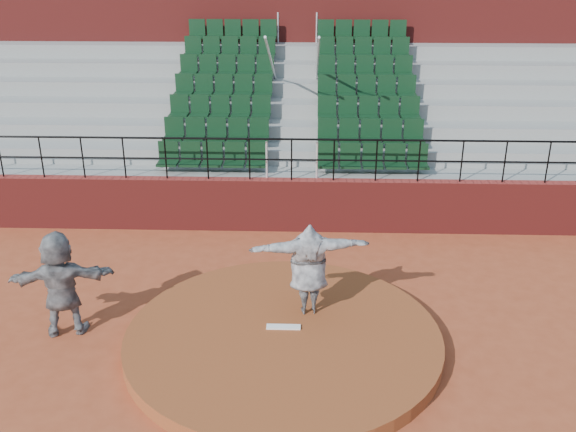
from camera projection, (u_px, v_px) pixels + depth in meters
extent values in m
plane|color=#9F4224|center=(283.00, 344.00, 11.24)|extent=(90.00, 90.00, 0.00)
cylinder|color=brown|center=(283.00, 338.00, 11.19)|extent=(5.50, 5.50, 0.25)
cube|color=white|center=(284.00, 327.00, 11.28)|extent=(0.60, 0.15, 0.03)
cube|color=maroon|center=(291.00, 205.00, 15.60)|extent=(24.00, 0.30, 1.30)
cylinder|color=black|center=(292.00, 139.00, 14.96)|extent=(24.00, 0.05, 0.05)
cylinder|color=black|center=(292.00, 160.00, 15.16)|extent=(24.00, 0.04, 0.04)
cylinder|color=black|center=(0.00, 157.00, 15.37)|extent=(0.04, 0.04, 1.00)
cylinder|color=black|center=(41.00, 157.00, 15.34)|extent=(0.04, 0.04, 1.00)
cylinder|color=black|center=(83.00, 158.00, 15.31)|extent=(0.04, 0.04, 1.00)
cylinder|color=black|center=(124.00, 158.00, 15.28)|extent=(0.04, 0.04, 1.00)
cylinder|color=black|center=(166.00, 158.00, 15.25)|extent=(0.04, 0.04, 1.00)
cylinder|color=black|center=(207.00, 159.00, 15.22)|extent=(0.04, 0.04, 1.00)
cylinder|color=black|center=(249.00, 159.00, 15.19)|extent=(0.04, 0.04, 1.00)
cylinder|color=black|center=(292.00, 160.00, 15.16)|extent=(0.04, 0.04, 1.00)
cylinder|color=black|center=(334.00, 160.00, 15.13)|extent=(0.04, 0.04, 1.00)
cylinder|color=black|center=(376.00, 161.00, 15.09)|extent=(0.04, 0.04, 1.00)
cylinder|color=black|center=(419.00, 161.00, 15.06)|extent=(0.04, 0.04, 1.00)
cylinder|color=black|center=(462.00, 161.00, 15.03)|extent=(0.04, 0.04, 1.00)
cylinder|color=black|center=(505.00, 162.00, 15.00)|extent=(0.04, 0.04, 1.00)
cylinder|color=black|center=(548.00, 162.00, 14.97)|extent=(0.04, 0.04, 1.00)
cube|color=gray|center=(292.00, 196.00, 16.13)|extent=(24.00, 0.85, 1.30)
cube|color=black|center=(212.00, 157.00, 15.81)|extent=(2.75, 0.48, 0.72)
cube|color=black|center=(373.00, 159.00, 15.69)|extent=(2.75, 0.48, 0.72)
cube|color=gray|center=(293.00, 178.00, 16.84)|extent=(24.00, 0.85, 1.70)
cube|color=black|center=(216.00, 132.00, 16.44)|extent=(2.75, 0.48, 0.72)
cube|color=black|center=(371.00, 134.00, 16.32)|extent=(2.75, 0.48, 0.72)
cube|color=gray|center=(294.00, 161.00, 17.54)|extent=(24.00, 0.85, 2.10)
cube|color=black|center=(220.00, 109.00, 17.07)|extent=(2.75, 0.48, 0.72)
cube|color=black|center=(369.00, 110.00, 16.95)|extent=(2.75, 0.48, 0.72)
cube|color=gray|center=(295.00, 145.00, 18.25)|extent=(24.00, 0.85, 2.50)
cube|color=black|center=(223.00, 88.00, 17.70)|extent=(2.75, 0.48, 0.72)
cube|color=black|center=(367.00, 89.00, 17.58)|extent=(2.75, 0.48, 0.72)
cube|color=gray|center=(295.00, 130.00, 18.96)|extent=(24.00, 0.85, 2.90)
cube|color=black|center=(227.00, 68.00, 18.33)|extent=(2.75, 0.48, 0.72)
cube|color=black|center=(365.00, 69.00, 18.21)|extent=(2.75, 0.48, 0.72)
cube|color=gray|center=(296.00, 117.00, 19.66)|extent=(24.00, 0.85, 3.30)
cube|color=black|center=(230.00, 49.00, 18.96)|extent=(2.75, 0.48, 0.72)
cube|color=black|center=(363.00, 50.00, 18.84)|extent=(2.75, 0.48, 0.72)
cube|color=gray|center=(297.00, 104.00, 20.37)|extent=(24.00, 0.85, 3.70)
cube|color=black|center=(233.00, 32.00, 19.59)|extent=(2.75, 0.48, 0.72)
cube|color=black|center=(362.00, 32.00, 19.46)|extent=(2.75, 0.48, 0.72)
cylinder|color=silver|center=(273.00, 68.00, 17.44)|extent=(0.06, 5.97, 2.46)
cylinder|color=silver|center=(317.00, 69.00, 17.40)|extent=(0.06, 5.97, 2.46)
cube|color=maroon|center=(298.00, 41.00, 21.49)|extent=(24.00, 3.00, 7.10)
imported|color=black|center=(309.00, 269.00, 11.47)|extent=(2.20, 0.92, 1.74)
imported|color=black|center=(61.00, 284.00, 11.25)|extent=(1.90, 0.95, 1.96)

